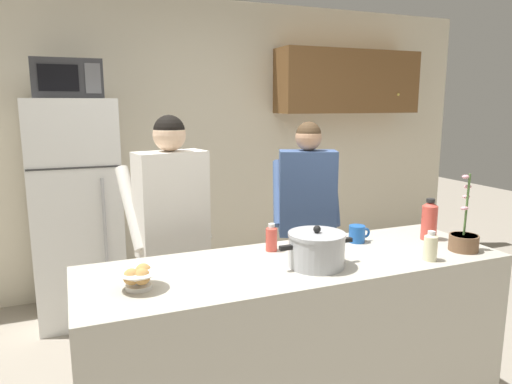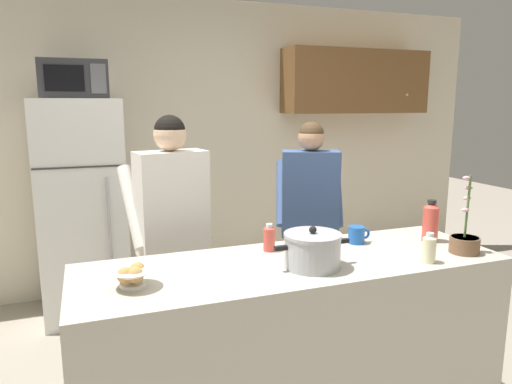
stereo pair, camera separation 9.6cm
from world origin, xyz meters
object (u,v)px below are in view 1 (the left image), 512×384
object	(u,v)px
refrigerator	(77,211)
coffee_mug	(357,234)
bottle_far_corner	(431,246)
bread_bowl	(139,277)
person_by_sink	(307,206)
bottle_near_edge	(429,220)
bottle_mid_counter	(271,237)
person_near_pot	(172,219)
microwave	(67,79)
cooking_pot	(317,250)
potted_orchid	(464,239)

from	to	relation	value
refrigerator	coffee_mug	bearing A→B (deg)	-49.73
bottle_far_corner	bread_bowl	bearing A→B (deg)	172.99
person_by_sink	bottle_near_edge	size ratio (longest dim) A/B	6.57
bottle_mid_counter	person_near_pot	bearing A→B (deg)	127.85
person_by_sink	bottle_near_edge	distance (m)	0.92
person_near_pot	bottle_mid_counter	world-z (taller)	person_near_pot
bottle_mid_counter	refrigerator	bearing A→B (deg)	119.18
microwave	person_by_sink	distance (m)	1.99
person_near_pot	bread_bowl	bearing A→B (deg)	-111.27
microwave	bread_bowl	xyz separation A→B (m)	(0.20, -1.90, -0.89)
person_near_pot	bottle_far_corner	bearing A→B (deg)	-42.02
microwave	person_near_pot	size ratio (longest dim) A/B	0.30
microwave	bottle_mid_counter	distance (m)	2.06
person_by_sink	cooking_pot	xyz separation A→B (m)	(-0.50, -1.02, 0.04)
person_by_sink	bottle_far_corner	xyz separation A→B (m)	(0.07, -1.16, 0.03)
refrigerator	bread_bowl	distance (m)	1.93
refrigerator	potted_orchid	size ratio (longest dim) A/B	4.18
person_near_pot	coffee_mug	bearing A→B (deg)	-31.75
bread_bowl	coffee_mug	bearing A→B (deg)	10.48
person_near_pot	bread_bowl	distance (m)	0.86
person_by_sink	bread_bowl	bearing A→B (deg)	-143.36
refrigerator	person_near_pot	distance (m)	1.24
microwave	bottle_near_edge	world-z (taller)	microwave
cooking_pot	bottle_mid_counter	distance (m)	0.32
refrigerator	bottle_far_corner	bearing A→B (deg)	-52.80
bottle_near_edge	bottle_far_corner	distance (m)	0.39
bread_bowl	bottle_near_edge	distance (m)	1.65
person_near_pot	cooking_pot	bearing A→B (deg)	-58.43
cooking_pot	microwave	bearing A→B (deg)	117.86
person_near_pot	coffee_mug	xyz separation A→B (m)	(0.92, -0.57, -0.04)
refrigerator	person_by_sink	bearing A→B (deg)	-31.60
bottle_far_corner	potted_orchid	xyz separation A→B (m)	(0.28, 0.06, -0.01)
bottle_mid_counter	bottle_far_corner	xyz separation A→B (m)	(0.66, -0.44, 0.00)
cooking_pot	bottle_far_corner	size ratio (longest dim) A/B	2.58
bottle_mid_counter	bottle_far_corner	bearing A→B (deg)	-33.44
person_near_pot	bottle_far_corner	distance (m)	1.45
potted_orchid	microwave	bearing A→B (deg)	132.82
coffee_mug	bottle_far_corner	xyz separation A→B (m)	(0.15, -0.40, 0.03)
person_by_sink	microwave	bearing A→B (deg)	149.00
bottle_near_edge	potted_orchid	distance (m)	0.24
microwave	bottle_near_edge	distance (m)	2.69
person_by_sink	potted_orchid	world-z (taller)	person_by_sink
bottle_mid_counter	potted_orchid	distance (m)	1.01
person_by_sink	cooking_pot	size ratio (longest dim) A/B	4.06
bottle_mid_counter	potted_orchid	world-z (taller)	potted_orchid
bottle_near_edge	bread_bowl	bearing A→B (deg)	-175.84
microwave	bread_bowl	distance (m)	2.10
bottle_near_edge	bottle_mid_counter	xyz separation A→B (m)	(-0.92, 0.15, -0.04)
microwave	person_by_sink	size ratio (longest dim) A/B	0.31
refrigerator	bottle_far_corner	world-z (taller)	refrigerator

